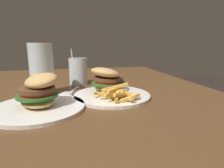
% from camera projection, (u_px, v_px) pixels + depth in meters
% --- Properties ---
extents(dining_table, '(1.43, 1.02, 0.72)m').
position_uv_depth(dining_table, '(89.00, 118.00, 0.71)').
color(dining_table, brown).
rests_on(dining_table, ground_plane).
extents(meal_plate_near, '(0.27, 0.27, 0.11)m').
position_uv_depth(meal_plate_near, '(110.00, 86.00, 0.67)').
color(meal_plate_near, white).
rests_on(meal_plate_near, dining_table).
extents(beer_glass, '(0.08, 0.08, 0.19)m').
position_uv_depth(beer_glass, '(42.00, 71.00, 0.67)').
color(beer_glass, silver).
rests_on(beer_glass, dining_table).
extents(juice_glass, '(0.08, 0.08, 0.16)m').
position_uv_depth(juice_glass, '(78.00, 72.00, 0.84)').
color(juice_glass, silver).
rests_on(juice_glass, dining_table).
extents(spoon, '(0.17, 0.09, 0.02)m').
position_uv_depth(spoon, '(67.00, 94.00, 0.67)').
color(spoon, silver).
rests_on(spoon, dining_table).
extents(meal_plate_far, '(0.26, 0.26, 0.11)m').
position_uv_depth(meal_plate_far, '(39.00, 98.00, 0.53)').
color(meal_plate_far, white).
rests_on(meal_plate_far, dining_table).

